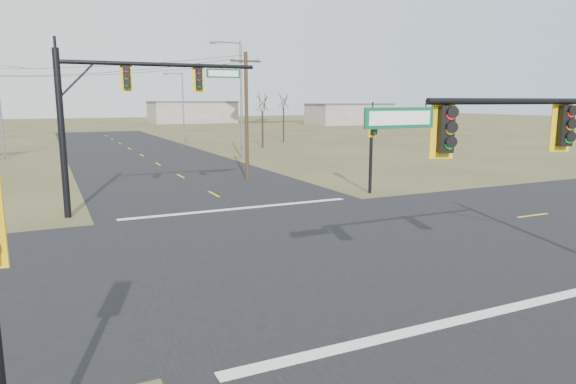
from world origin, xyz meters
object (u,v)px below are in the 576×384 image
(bare_tree_c, at_px, (262,101))
(utility_pole_near, at_px, (246,115))
(bare_tree_d, at_px, (284,101))
(mast_arm_near, at_px, (560,141))
(streetlight_a, at_px, (239,94))
(streetlight_b, at_px, (182,103))
(streetlight_c, at_px, (2,106))
(pedestal_signal_ne, at_px, (373,136))
(mast_arm_far, at_px, (124,98))

(bare_tree_c, bearing_deg, utility_pole_near, -115.01)
(utility_pole_near, bearing_deg, bare_tree_d, 60.79)
(mast_arm_near, bearing_deg, streetlight_a, 102.78)
(streetlight_b, bearing_deg, streetlight_c, -165.61)
(bare_tree_c, relative_size, bare_tree_d, 1.01)
(bare_tree_d, bearing_deg, streetlight_c, -167.87)
(streetlight_a, xyz_separation_m, bare_tree_c, (6.48, 9.97, -0.71))
(streetlight_b, relative_size, streetlight_c, 1.03)
(bare_tree_c, bearing_deg, streetlight_b, 121.64)
(pedestal_signal_ne, height_order, streetlight_b, streetlight_b)
(streetlight_c, height_order, bare_tree_d, streetlight_c)
(utility_pole_near, height_order, streetlight_a, streetlight_a)
(streetlight_b, height_order, streetlight_c, streetlight_b)
(streetlight_c, relative_size, bare_tree_c, 1.29)
(streetlight_c, relative_size, bare_tree_d, 1.30)
(mast_arm_near, xyz_separation_m, pedestal_signal_ne, (5.17, 15.89, -0.99))
(mast_arm_near, bearing_deg, bare_tree_d, 92.30)
(mast_arm_near, bearing_deg, bare_tree_c, 96.47)
(streetlight_a, bearing_deg, bare_tree_d, 44.20)
(streetlight_a, xyz_separation_m, streetlight_c, (-19.78, 9.33, -1.14))
(mast_arm_near, height_order, bare_tree_c, bare_tree_c)
(utility_pole_near, distance_m, streetlight_b, 33.88)
(mast_arm_far, bearing_deg, streetlight_a, 64.73)
(streetlight_c, xyz_separation_m, bare_tree_c, (26.26, 0.64, 0.42))
(mast_arm_far, relative_size, streetlight_b, 1.06)
(utility_pole_near, distance_m, bare_tree_d, 33.21)
(streetlight_a, relative_size, bare_tree_d, 1.60)
(streetlight_c, bearing_deg, bare_tree_c, -0.35)
(streetlight_b, bearing_deg, bare_tree_c, -74.44)
(mast_arm_far, bearing_deg, streetlight_c, 111.40)
(utility_pole_near, relative_size, bare_tree_c, 1.26)
(mast_arm_near, xyz_separation_m, streetlight_c, (-15.36, 45.66, 0.53))
(mast_arm_far, bearing_deg, bare_tree_d, 63.20)
(streetlight_a, bearing_deg, utility_pole_near, -117.05)
(mast_arm_far, bearing_deg, utility_pole_near, 45.98)
(mast_arm_near, bearing_deg, streetlight_c, 128.31)
(mast_arm_near, xyz_separation_m, bare_tree_d, (16.47, 52.50, 1.04))
(mast_arm_near, height_order, streetlight_c, streetlight_c)
(mast_arm_near, height_order, mast_arm_far, mast_arm_far)
(pedestal_signal_ne, xyz_separation_m, bare_tree_c, (5.72, 30.41, 1.95))
(streetlight_b, bearing_deg, bare_tree_d, -36.92)
(bare_tree_d, bearing_deg, mast_arm_near, -107.42)
(mast_arm_near, relative_size, streetlight_c, 1.18)
(mast_arm_far, xyz_separation_m, pedestal_signal_ne, (13.70, -0.80, -2.16))
(bare_tree_d, bearing_deg, mast_arm_far, -124.91)
(utility_pole_near, xyz_separation_m, bare_tree_d, (16.20, 28.97, 0.93))
(utility_pole_near, relative_size, streetlight_c, 0.98)
(mast_arm_near, bearing_deg, pedestal_signal_ne, 91.68)
(mast_arm_near, distance_m, bare_tree_d, 55.04)
(mast_arm_far, relative_size, streetlight_a, 0.89)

